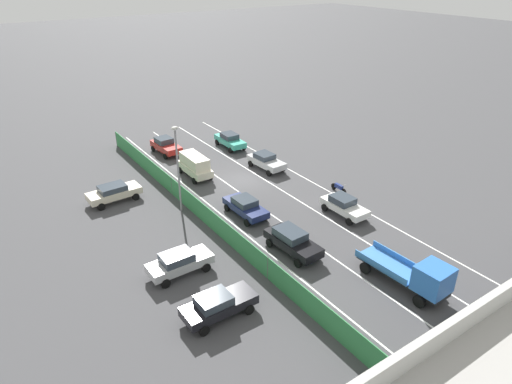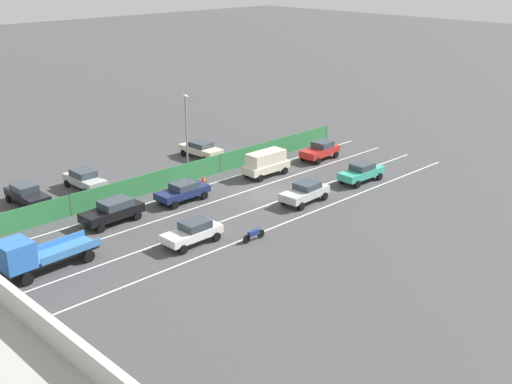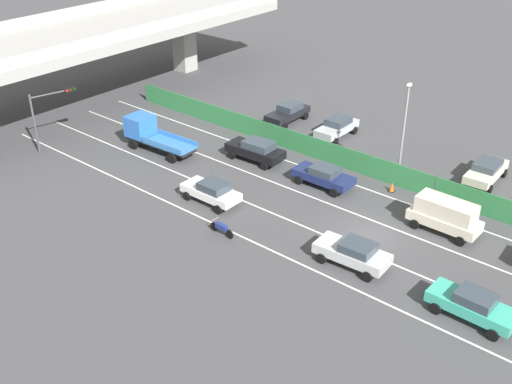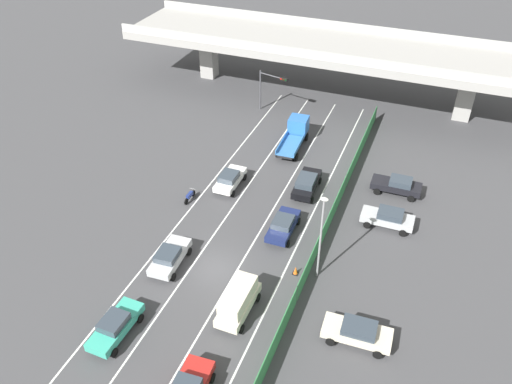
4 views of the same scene
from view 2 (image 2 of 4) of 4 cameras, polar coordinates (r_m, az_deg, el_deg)
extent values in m
plane|color=#424244|center=(53.36, 0.98, -0.20)|extent=(300.00, 300.00, 0.00)
cube|color=silver|center=(45.69, -0.14, -3.82)|extent=(0.14, 48.99, 0.01)
cube|color=silver|center=(48.05, -3.03, -2.60)|extent=(0.14, 48.99, 0.01)
cube|color=silver|center=(50.54, -5.64, -1.49)|extent=(0.14, 48.99, 0.01)
cube|color=silver|center=(53.15, -7.99, -0.48)|extent=(0.14, 48.99, 0.01)
cube|color=#338447|center=(54.25, -9.17, 0.84)|extent=(0.06, 44.99, 1.71)
cylinder|color=#4C514C|center=(68.94, 6.27, 5.18)|extent=(0.10, 0.10, 1.71)
cylinder|color=#4C514C|center=(58.60, -3.20, 2.55)|extent=(0.10, 0.10, 1.71)
cylinder|color=#4C514C|center=(50.64, -16.09, -1.14)|extent=(0.10, 0.10, 1.71)
cube|color=white|center=(44.30, -5.69, -3.66)|extent=(1.77, 4.29, 0.56)
cube|color=#333D47|center=(44.25, -5.41, -2.89)|extent=(1.54, 1.92, 0.55)
cylinder|color=black|center=(43.04, -6.44, -5.08)|extent=(0.23, 0.64, 0.64)
cylinder|color=black|center=(44.30, -7.84, -4.38)|extent=(0.23, 0.64, 0.64)
cylinder|color=black|center=(44.71, -3.52, -3.98)|extent=(0.23, 0.64, 0.64)
cylinder|color=black|center=(45.92, -4.95, -3.34)|extent=(0.23, 0.64, 0.64)
cube|color=red|center=(62.62, 5.66, 3.60)|extent=(2.08, 4.36, 0.65)
cube|color=#333D47|center=(62.77, 5.91, 4.22)|extent=(1.70, 1.86, 0.58)
cylinder|color=black|center=(61.13, 5.51, 2.71)|extent=(0.26, 0.65, 0.64)
cylinder|color=black|center=(62.17, 4.18, 3.05)|extent=(0.26, 0.65, 0.64)
cylinder|color=black|center=(63.38, 7.08, 3.29)|extent=(0.26, 0.65, 0.64)
cylinder|color=black|center=(64.39, 5.77, 3.61)|extent=(0.26, 0.65, 0.64)
cube|color=beige|center=(57.65, 0.88, 2.24)|extent=(1.79, 4.51, 0.67)
cube|color=beige|center=(57.39, 0.89, 3.06)|extent=(1.58, 3.70, 1.07)
cylinder|color=black|center=(56.20, 0.40, 1.22)|extent=(0.23, 0.64, 0.64)
cylinder|color=black|center=(57.41, -0.82, 1.64)|extent=(0.23, 0.64, 0.64)
cylinder|color=black|center=(58.26, 2.56, 1.90)|extent=(0.23, 0.64, 0.64)
cylinder|color=black|center=(59.42, 1.34, 2.29)|extent=(0.23, 0.64, 0.64)
cube|color=black|center=(48.62, -12.61, -1.78)|extent=(2.04, 4.77, 0.66)
cube|color=#333D47|center=(48.59, -12.32, -1.00)|extent=(1.71, 2.37, 0.56)
cylinder|color=black|center=(47.30, -13.52, -3.14)|extent=(0.25, 0.65, 0.64)
cylinder|color=black|center=(48.74, -14.72, -2.53)|extent=(0.25, 0.65, 0.64)
cylinder|color=black|center=(48.94, -10.43, -2.09)|extent=(0.25, 0.65, 0.64)
cylinder|color=black|center=(50.33, -11.68, -1.54)|extent=(0.25, 0.65, 0.64)
cube|color=navy|center=(51.95, -6.51, -0.02)|extent=(1.87, 4.50, 0.56)
cube|color=#333D47|center=(51.84, -6.43, 0.57)|extent=(1.61, 1.92, 0.51)
cylinder|color=black|center=(50.57, -7.19, -1.16)|extent=(0.23, 0.64, 0.64)
cylinder|color=black|center=(51.91, -8.42, -0.65)|extent=(0.23, 0.64, 0.64)
cylinder|color=black|center=(52.35, -4.58, -0.30)|extent=(0.23, 0.64, 0.64)
cylinder|color=black|center=(53.64, -5.83, 0.17)|extent=(0.23, 0.64, 0.64)
cube|color=#B7BABC|center=(51.51, 4.31, -0.09)|extent=(2.07, 4.49, 0.61)
cube|color=#333D47|center=(51.57, 4.56, 0.59)|extent=(1.70, 1.96, 0.51)
cylinder|color=black|center=(50.05, 4.05, -1.27)|extent=(0.26, 0.65, 0.64)
cylinder|color=black|center=(51.11, 2.46, -0.77)|extent=(0.26, 0.65, 0.64)
cylinder|color=black|center=(52.28, 6.08, -0.38)|extent=(0.26, 0.65, 0.64)
cylinder|color=black|center=(53.29, 4.53, 0.08)|extent=(0.26, 0.65, 0.64)
cube|color=teal|center=(56.83, 9.28, 1.67)|extent=(1.81, 4.56, 0.62)
cube|color=#333D47|center=(56.73, 9.38, 2.24)|extent=(1.55, 1.93, 0.54)
cylinder|color=black|center=(55.33, 8.96, 0.66)|extent=(0.23, 0.64, 0.64)
cylinder|color=black|center=(56.33, 7.60, 1.09)|extent=(0.23, 0.64, 0.64)
cylinder|color=black|center=(57.67, 10.87, 1.35)|extent=(0.23, 0.64, 0.64)
cylinder|color=black|center=(58.63, 9.53, 1.75)|extent=(0.23, 0.64, 0.64)
cube|color=black|center=(42.77, -17.75, -5.55)|extent=(1.89, 6.38, 0.25)
cube|color=blue|center=(41.49, -20.52, -5.23)|extent=(2.07, 1.99, 1.69)
cube|color=#3875BC|center=(43.14, -16.60, -4.94)|extent=(2.18, 4.36, 0.10)
cube|color=#3875BC|center=(42.29, -15.97, -5.05)|extent=(0.29, 4.27, 0.45)
cube|color=#3875BC|center=(43.81, -17.28, -4.29)|extent=(0.29, 4.27, 0.45)
cylinder|color=black|center=(41.26, -19.59, -7.26)|extent=(0.30, 0.81, 0.80)
cylinder|color=black|center=(42.87, -20.85, -6.36)|extent=(0.30, 0.81, 0.80)
cylinder|color=black|center=(43.08, -14.58, -5.50)|extent=(0.30, 0.81, 0.80)
cylinder|color=black|center=(44.63, -15.97, -4.71)|extent=(0.30, 0.81, 0.80)
cylinder|color=black|center=(44.32, -0.84, -4.20)|extent=(0.11, 0.60, 0.60)
cylinder|color=black|center=(45.15, 0.43, -3.72)|extent=(0.11, 0.60, 0.60)
cube|color=navy|center=(44.62, -0.20, -3.63)|extent=(0.30, 0.92, 0.36)
cylinder|color=#B2B2B2|center=(44.13, -0.74, -3.43)|extent=(0.60, 0.04, 0.03)
cube|color=beige|center=(63.15, -4.90, 3.74)|extent=(4.67, 2.02, 0.60)
cube|color=#333D47|center=(63.06, -4.97, 4.23)|extent=(2.33, 1.70, 0.48)
cylinder|color=black|center=(62.77, -3.31, 3.24)|extent=(0.65, 0.25, 0.64)
cylinder|color=black|center=(61.59, -4.54, 2.88)|extent=(0.65, 0.25, 0.64)
cylinder|color=black|center=(64.98, -5.21, 3.79)|extent=(0.65, 0.25, 0.64)
cylinder|color=black|center=(63.84, -6.43, 3.44)|extent=(0.65, 0.25, 0.64)
cube|color=#B2B5B7|center=(56.17, -14.88, 1.01)|extent=(4.45, 1.80, 0.60)
cube|color=#333D47|center=(56.15, -15.04, 1.61)|extent=(2.13, 1.56, 0.56)
cylinder|color=black|center=(55.50, -13.28, 0.41)|extent=(0.64, 0.23, 0.64)
cylinder|color=black|center=(54.67, -14.81, -0.03)|extent=(0.64, 0.23, 0.64)
cylinder|color=black|center=(57.96, -14.87, 1.12)|extent=(0.64, 0.23, 0.64)
cylinder|color=black|center=(57.18, -16.36, 0.71)|extent=(0.64, 0.23, 0.64)
cube|color=black|center=(53.97, -19.56, -0.29)|extent=(4.58, 1.83, 0.60)
cube|color=#333D47|center=(54.09, -19.79, 0.37)|extent=(2.00, 1.59, 0.53)
cylinder|color=black|center=(53.15, -17.91, -0.94)|extent=(0.64, 0.23, 0.64)
cylinder|color=black|center=(52.45, -19.62, -1.43)|extent=(0.64, 0.23, 0.64)
cylinder|color=black|center=(55.80, -19.39, -0.11)|extent=(0.64, 0.23, 0.64)
cylinder|color=black|center=(55.14, -21.03, -0.56)|extent=(0.64, 0.23, 0.64)
cylinder|color=gray|center=(56.36, -6.14, 4.65)|extent=(0.16, 0.16, 7.20)
ellipsoid|color=silver|center=(55.48, -6.29, 8.41)|extent=(0.60, 0.36, 0.28)
cone|color=orange|center=(56.37, -4.69, 1.25)|extent=(0.36, 0.36, 0.72)
cube|color=black|center=(56.48, -4.68, 0.92)|extent=(0.47, 0.47, 0.03)
camera|label=1|loc=(56.87, -44.62, 15.18)|focal=32.08mm
camera|label=3|loc=(51.62, 42.40, 18.34)|focal=43.72mm
camera|label=4|loc=(78.73, 8.03, 27.31)|focal=35.94mm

